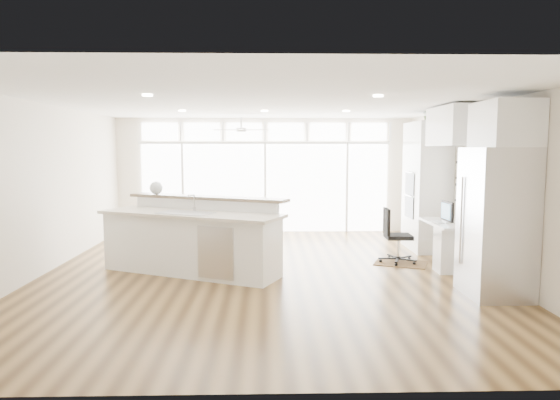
{
  "coord_description": "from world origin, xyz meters",
  "views": [
    {
      "loc": [
        0.05,
        -7.86,
        1.98
      ],
      "look_at": [
        0.27,
        0.6,
        1.11
      ],
      "focal_mm": 32.0,
      "sensor_mm": 36.0,
      "label": 1
    }
  ],
  "objects": [
    {
      "name": "floor",
      "position": [
        0.0,
        0.0,
        -0.01
      ],
      "size": [
        7.0,
        8.0,
        0.02
      ],
      "primitive_type": "cube",
      "color": "#472F15",
      "rests_on": "ground"
    },
    {
      "name": "ceiling",
      "position": [
        0.0,
        0.0,
        2.7
      ],
      "size": [
        7.0,
        8.0,
        0.02
      ],
      "primitive_type": "cube",
      "color": "white",
      "rests_on": "wall_back"
    },
    {
      "name": "wall_back",
      "position": [
        0.0,
        4.0,
        1.35
      ],
      "size": [
        7.0,
        0.04,
        2.7
      ],
      "primitive_type": "cube",
      "color": "beige",
      "rests_on": "floor"
    },
    {
      "name": "wall_front",
      "position": [
        0.0,
        -4.0,
        1.35
      ],
      "size": [
        7.0,
        0.04,
        2.7
      ],
      "primitive_type": "cube",
      "color": "beige",
      "rests_on": "floor"
    },
    {
      "name": "wall_left",
      "position": [
        -3.5,
        0.0,
        1.35
      ],
      "size": [
        0.04,
        8.0,
        2.7
      ],
      "primitive_type": "cube",
      "color": "beige",
      "rests_on": "floor"
    },
    {
      "name": "wall_right",
      "position": [
        3.5,
        0.0,
        1.35
      ],
      "size": [
        0.04,
        8.0,
        2.7
      ],
      "primitive_type": "cube",
      "color": "beige",
      "rests_on": "floor"
    },
    {
      "name": "glass_wall",
      "position": [
        0.0,
        3.94,
        1.05
      ],
      "size": [
        5.8,
        0.06,
        2.08
      ],
      "primitive_type": "cube",
      "color": "white",
      "rests_on": "wall_back"
    },
    {
      "name": "transom_row",
      "position": [
        0.0,
        3.94,
        2.38
      ],
      "size": [
        5.9,
        0.06,
        0.4
      ],
      "primitive_type": "cube",
      "color": "white",
      "rests_on": "wall_back"
    },
    {
      "name": "desk_window",
      "position": [
        3.46,
        0.3,
        1.55
      ],
      "size": [
        0.04,
        0.85,
        0.85
      ],
      "primitive_type": "cube",
      "color": "white",
      "rests_on": "wall_right"
    },
    {
      "name": "ceiling_fan",
      "position": [
        -0.5,
        2.8,
        2.48
      ],
      "size": [
        1.16,
        1.16,
        0.32
      ],
      "primitive_type": "cube",
      "color": "silver",
      "rests_on": "ceiling"
    },
    {
      "name": "recessed_lights",
      "position": [
        0.0,
        0.2,
        2.68
      ],
      "size": [
        3.4,
        3.0,
        0.02
      ],
      "primitive_type": "cube",
      "color": "white",
      "rests_on": "ceiling"
    },
    {
      "name": "oven_cabinet",
      "position": [
        3.17,
        1.8,
        1.25
      ],
      "size": [
        0.64,
        1.2,
        2.5
      ],
      "primitive_type": "cube",
      "color": "white",
      "rests_on": "floor"
    },
    {
      "name": "desk_nook",
      "position": [
        3.13,
        0.3,
        0.38
      ],
      "size": [
        0.72,
        1.3,
        0.76
      ],
      "primitive_type": "cube",
      "color": "white",
      "rests_on": "floor"
    },
    {
      "name": "upper_cabinets",
      "position": [
        3.17,
        0.3,
        2.35
      ],
      "size": [
        0.64,
        1.3,
        0.64
      ],
      "primitive_type": "cube",
      "color": "white",
      "rests_on": "wall_right"
    },
    {
      "name": "refrigerator",
      "position": [
        3.11,
        -1.35,
        1.0
      ],
      "size": [
        0.76,
        0.9,
        2.0
      ],
      "primitive_type": "cube",
      "color": "silver",
      "rests_on": "floor"
    },
    {
      "name": "fridge_cabinet",
      "position": [
        3.17,
        -1.35,
        2.3
      ],
      "size": [
        0.64,
        0.9,
        0.6
      ],
      "primitive_type": "cube",
      "color": "white",
      "rests_on": "wall_right"
    },
    {
      "name": "framed_photos",
      "position": [
        3.46,
        0.92,
        1.4
      ],
      "size": [
        0.06,
        0.22,
        0.8
      ],
      "primitive_type": "cube",
      "color": "black",
      "rests_on": "wall_right"
    },
    {
      "name": "kitchen_island",
      "position": [
        -1.18,
        -0.01,
        0.6
      ],
      "size": [
        3.21,
        2.3,
        1.2
      ],
      "primitive_type": "cube",
      "rotation": [
        0.0,
        0.0,
        -0.43
      ],
      "color": "white",
      "rests_on": "floor"
    },
    {
      "name": "rug",
      "position": [
        2.36,
        0.56,
        0.01
      ],
      "size": [
        1.04,
        0.91,
        0.01
      ],
      "primitive_type": "cube",
      "rotation": [
        0.0,
        0.0,
        -0.4
      ],
      "color": "#392412",
      "rests_on": "floor"
    },
    {
      "name": "office_chair",
      "position": [
        2.33,
        0.63,
        0.47
      ],
      "size": [
        0.51,
        0.47,
        0.94
      ],
      "primitive_type": "cube",
      "rotation": [
        0.0,
        0.0,
        -0.04
      ],
      "color": "black",
      "rests_on": "floor"
    },
    {
      "name": "fishbowl",
      "position": [
        -1.87,
        0.76,
        1.31
      ],
      "size": [
        0.29,
        0.29,
        0.22
      ],
      "primitive_type": "sphere",
      "rotation": [
        0.0,
        0.0,
        -0.37
      ],
      "color": "silver",
      "rests_on": "kitchen_island"
    },
    {
      "name": "monitor",
      "position": [
        3.05,
        0.3,
        0.94
      ],
      "size": [
        0.09,
        0.44,
        0.37
      ],
      "primitive_type": "cube",
      "rotation": [
        0.0,
        0.0,
        0.04
      ],
      "color": "black",
      "rests_on": "desk_nook"
    },
    {
      "name": "keyboard",
      "position": [
        2.88,
        0.3,
        0.77
      ],
      "size": [
        0.16,
        0.34,
        0.02
      ],
      "primitive_type": "cube",
      "rotation": [
        0.0,
        0.0,
        0.12
      ],
      "color": "silver",
      "rests_on": "desk_nook"
    },
    {
      "name": "potted_plant",
      "position": [
        3.17,
        1.8,
        2.61
      ],
      "size": [
        0.25,
        0.28,
        0.21
      ],
      "primitive_type": "imported",
      "rotation": [
        0.0,
        0.0,
        -0.04
      ],
      "color": "#325323",
      "rests_on": "oven_cabinet"
    }
  ]
}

